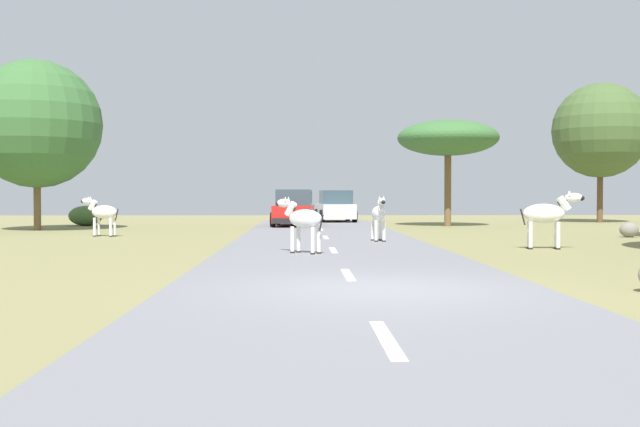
% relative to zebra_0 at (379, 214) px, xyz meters
% --- Properties ---
extents(ground_plane, '(90.00, 90.00, 0.00)m').
position_rel_zebra_0_xyz_m(ground_plane, '(-1.24, -11.78, -0.91)').
color(ground_plane, olive).
extents(road, '(6.00, 64.00, 0.05)m').
position_rel_zebra_0_xyz_m(road, '(-1.61, -11.78, -0.88)').
color(road, slate).
rests_on(road, ground_plane).
extents(lane_markings, '(0.16, 56.00, 0.01)m').
position_rel_zebra_0_xyz_m(lane_markings, '(-1.61, -12.78, -0.85)').
color(lane_markings, silver).
rests_on(lane_markings, road).
extents(zebra_0, '(0.46, 1.53, 1.44)m').
position_rel_zebra_0_xyz_m(zebra_0, '(0.00, 0.00, 0.00)').
color(zebra_0, silver).
rests_on(zebra_0, road).
extents(zebra_1, '(1.52, 0.74, 1.48)m').
position_rel_zebra_0_xyz_m(zebra_1, '(-9.71, 3.88, -0.03)').
color(zebra_1, silver).
rests_on(zebra_1, ground_plane).
extents(zebra_2, '(1.29, 1.10, 1.42)m').
position_rel_zebra_0_xyz_m(zebra_2, '(-2.41, -4.77, -0.01)').
color(zebra_2, silver).
rests_on(zebra_2, road).
extents(zebra_3, '(1.73, 0.64, 1.64)m').
position_rel_zebra_0_xyz_m(zebra_3, '(4.41, -2.82, 0.07)').
color(zebra_3, silver).
rests_on(zebra_3, ground_plane).
extents(car_0, '(2.20, 4.43, 1.74)m').
position_rel_zebra_0_xyz_m(car_0, '(-2.78, 12.12, -0.06)').
color(car_0, red).
rests_on(car_0, road).
extents(car_1, '(2.28, 4.46, 1.74)m').
position_rel_zebra_0_xyz_m(car_1, '(-0.52, 18.08, -0.06)').
color(car_1, silver).
rests_on(car_1, road).
extents(tree_0, '(4.93, 4.93, 5.18)m').
position_rel_zebra_0_xyz_m(tree_0, '(4.72, 12.57, 3.39)').
color(tree_0, brown).
rests_on(tree_0, ground_plane).
extents(tree_2, '(5.50, 5.50, 7.32)m').
position_rel_zebra_0_xyz_m(tree_2, '(-13.82, 8.81, 3.66)').
color(tree_2, brown).
rests_on(tree_2, ground_plane).
extents(tree_5, '(5.27, 5.27, 7.77)m').
position_rel_zebra_0_xyz_m(tree_5, '(14.24, 17.41, 4.22)').
color(tree_5, brown).
rests_on(tree_5, ground_plane).
extents(bush_1, '(1.66, 1.49, 1.00)m').
position_rel_zebra_0_xyz_m(bush_1, '(-13.16, 13.65, -0.41)').
color(bush_1, '#4C7038').
rests_on(bush_1, ground_plane).
extents(rock_1, '(0.67, 0.52, 0.53)m').
position_rel_zebra_0_xyz_m(rock_1, '(9.33, 2.93, -0.64)').
color(rock_1, gray).
rests_on(rock_1, ground_plane).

